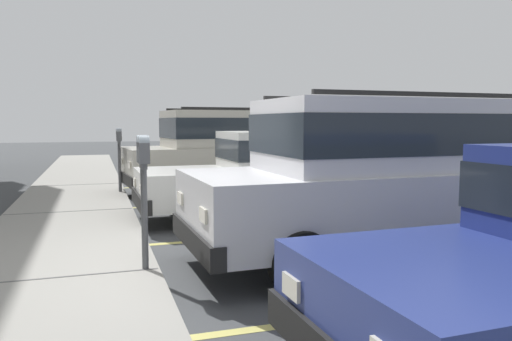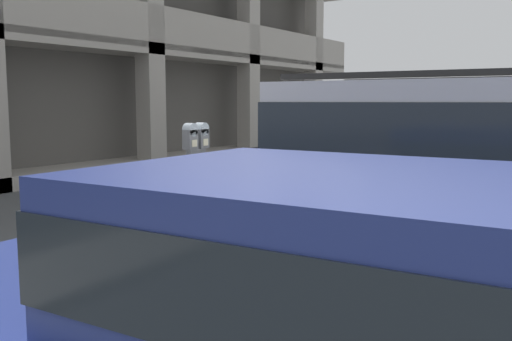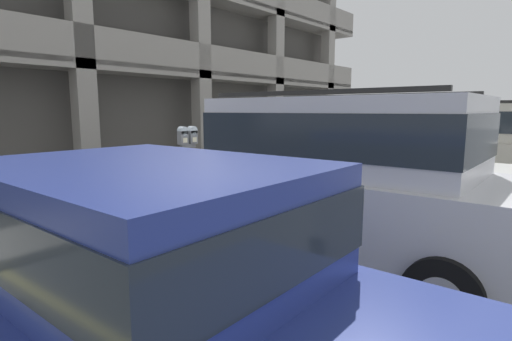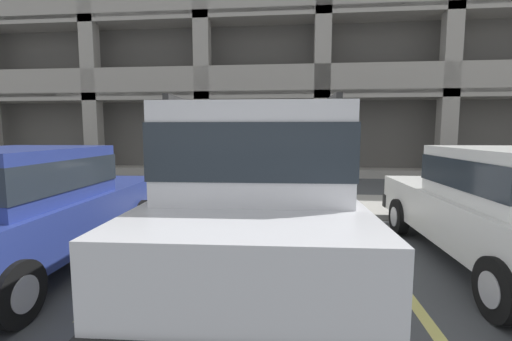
% 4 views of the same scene
% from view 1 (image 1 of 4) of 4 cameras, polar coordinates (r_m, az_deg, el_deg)
% --- Properties ---
extents(ground_plane, '(80.00, 80.00, 0.10)m').
position_cam_1_polar(ground_plane, '(5.71, -8.84, -12.45)').
color(ground_plane, '#444749').
extents(sidewalk, '(40.00, 2.20, 0.12)m').
position_cam_1_polar(sidewalk, '(5.63, -22.33, -11.88)').
color(sidewalk, '#9E9B93').
rests_on(sidewalk, ground_plane).
extents(parking_stall_lines, '(12.79, 4.80, 0.01)m').
position_cam_1_polar(parking_stall_lines, '(7.49, -0.08, -7.59)').
color(parking_stall_lines, '#DBD16B').
rests_on(parking_stall_lines, ground_plane).
extents(silver_suv, '(2.12, 4.84, 2.03)m').
position_cam_1_polar(silver_suv, '(6.32, 14.12, -0.24)').
color(silver_suv, silver).
rests_on(silver_suv, ground_plane).
extents(dark_hatchback, '(1.89, 4.51, 1.54)m').
position_cam_1_polar(dark_hatchback, '(8.95, 1.56, -0.13)').
color(dark_hatchback, silver).
rests_on(dark_hatchback, ground_plane).
extents(blue_coupe, '(2.33, 4.94, 2.03)m').
position_cam_1_polar(blue_coupe, '(11.95, -3.36, 2.58)').
color(blue_coupe, beige).
rests_on(blue_coupe, ground_plane).
extents(parking_meter_near, '(0.35, 0.12, 1.45)m').
position_cam_1_polar(parking_meter_near, '(5.45, -12.74, 0.06)').
color(parking_meter_near, '#595B60').
rests_on(parking_meter_near, sidewalk).
extents(parking_meter_far, '(0.35, 0.12, 1.45)m').
position_cam_1_polar(parking_meter_far, '(11.76, -15.38, 2.90)').
color(parking_meter_far, '#595B60').
rests_on(parking_meter_far, sidewalk).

